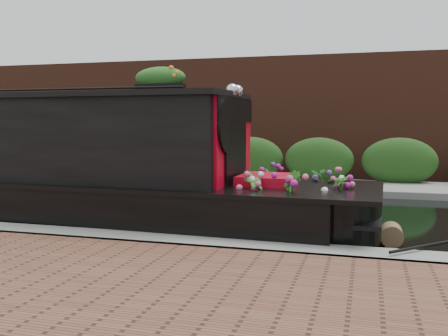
# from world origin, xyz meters

# --- Properties ---
(ground) EXTENTS (80.00, 80.00, 0.00)m
(ground) POSITION_xyz_m (0.00, 0.00, 0.00)
(ground) COLOR black
(ground) RESTS_ON ground
(near_bank_coping) EXTENTS (40.00, 0.60, 0.50)m
(near_bank_coping) POSITION_xyz_m (0.00, -3.30, 0.00)
(near_bank_coping) COLOR gray
(near_bank_coping) RESTS_ON ground
(far_bank_path) EXTENTS (40.00, 2.40, 0.34)m
(far_bank_path) POSITION_xyz_m (0.00, 4.20, 0.00)
(far_bank_path) COLOR gray
(far_bank_path) RESTS_ON ground
(far_hedge) EXTENTS (40.00, 1.10, 2.80)m
(far_hedge) POSITION_xyz_m (0.00, 5.10, 0.00)
(far_hedge) COLOR #1F4617
(far_hedge) RESTS_ON ground
(far_brick_wall) EXTENTS (40.00, 1.00, 8.00)m
(far_brick_wall) POSITION_xyz_m (0.00, 7.20, 0.00)
(far_brick_wall) COLOR #542A1C
(far_brick_wall) RESTS_ON ground
(narrowboat) EXTENTS (12.89, 2.67, 3.01)m
(narrowboat) POSITION_xyz_m (-3.04, -1.80, 0.89)
(narrowboat) COLOR black
(narrowboat) RESTS_ON ground
(rope_fender) EXTENTS (0.33, 0.43, 0.33)m
(rope_fender) POSITION_xyz_m (3.84, -1.80, 0.16)
(rope_fender) COLOR brown
(rope_fender) RESTS_ON ground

